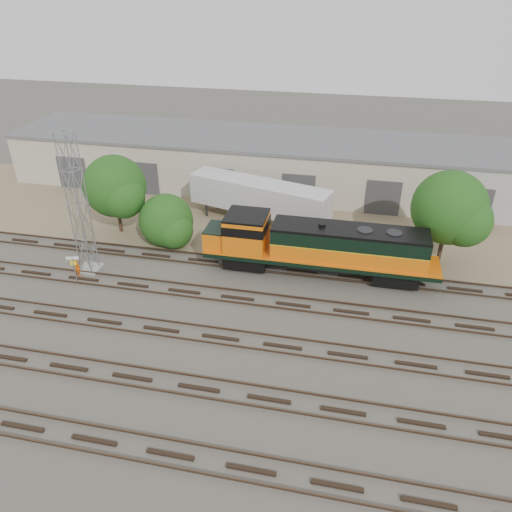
% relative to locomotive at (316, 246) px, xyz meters
% --- Properties ---
extents(ground, '(140.00, 140.00, 0.00)m').
position_rel_locomotive_xyz_m(ground, '(-4.98, -6.00, -2.41)').
color(ground, '#47423A').
rests_on(ground, ground).
extents(dirt_strip, '(80.00, 16.00, 0.02)m').
position_rel_locomotive_xyz_m(dirt_strip, '(-4.98, 9.00, -2.40)').
color(dirt_strip, '#726047').
rests_on(dirt_strip, ground).
extents(tracks, '(80.00, 20.40, 0.28)m').
position_rel_locomotive_xyz_m(tracks, '(-4.98, -9.00, -2.34)').
color(tracks, black).
rests_on(tracks, ground).
extents(warehouse, '(58.40, 10.40, 5.30)m').
position_rel_locomotive_xyz_m(warehouse, '(-4.94, 16.98, 0.24)').
color(warehouse, '#B8AF99').
rests_on(warehouse, ground).
extents(locomotive, '(17.54, 3.08, 4.22)m').
position_rel_locomotive_xyz_m(locomotive, '(0.00, 0.00, 0.00)').
color(locomotive, black).
rests_on(locomotive, tracks).
extents(signal_tower, '(1.60, 1.60, 10.84)m').
position_rel_locomotive_xyz_m(signal_tower, '(-17.19, -3.04, 2.85)').
color(signal_tower, gray).
rests_on(signal_tower, ground).
extents(sign_post, '(0.91, 0.28, 2.28)m').
position_rel_locomotive_xyz_m(sign_post, '(-17.23, -4.97, -0.82)').
color(sign_post, gray).
rests_on(sign_post, ground).
extents(worker, '(0.69, 0.55, 1.66)m').
position_rel_locomotive_xyz_m(worker, '(-17.67, -4.06, -1.58)').
color(worker, '#DB510C').
rests_on(worker, ground).
extents(semi_trailer, '(13.37, 6.14, 4.05)m').
position_rel_locomotive_xyz_m(semi_trailer, '(-5.67, 7.62, 0.13)').
color(semi_trailer, silver).
rests_on(semi_trailer, ground).
extents(dumpster_blue, '(1.89, 1.82, 1.50)m').
position_rel_locomotive_xyz_m(dumpster_blue, '(13.79, 12.30, -1.66)').
color(dumpster_blue, navy).
rests_on(dumpster_blue, ground).
extents(dumpster_red, '(1.71, 1.63, 1.40)m').
position_rel_locomotive_xyz_m(dumpster_red, '(13.40, 10.66, -1.71)').
color(dumpster_red, maroon).
rests_on(dumpster_red, ground).
extents(tree_west, '(5.59, 5.32, 6.96)m').
position_rel_locomotive_xyz_m(tree_west, '(-17.44, 3.36, 1.75)').
color(tree_west, '#382619').
rests_on(tree_west, ground).
extents(tree_mid, '(4.78, 4.55, 4.55)m').
position_rel_locomotive_xyz_m(tree_mid, '(-12.67, 2.41, -0.53)').
color(tree_mid, '#382619').
rests_on(tree_mid, ground).
extents(tree_east, '(5.92, 5.64, 7.61)m').
position_rel_locomotive_xyz_m(tree_east, '(9.75, 3.56, 2.23)').
color(tree_east, '#382619').
rests_on(tree_east, ground).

